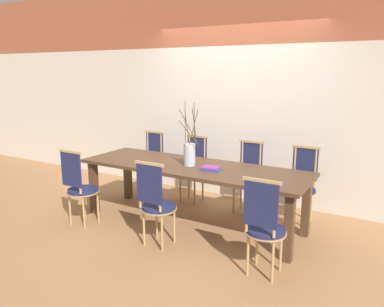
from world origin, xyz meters
name	(u,v)px	position (x,y,z in m)	size (l,w,h in m)	color
ground_plane	(192,223)	(0.00, 0.00, 0.00)	(16.00, 16.00, 0.00)	#9E7047
wall_rear	(235,90)	(0.00, 1.24, 1.60)	(12.00, 0.06, 3.20)	beige
dining_table	(192,173)	(0.00, 0.00, 0.66)	(2.83, 0.90, 0.75)	#4C3321
chair_near_leftend	(79,186)	(-1.16, -0.73, 0.51)	(0.39, 0.39, 0.96)	#1E234C
chair_near_left	(156,202)	(-0.02, -0.73, 0.51)	(0.39, 0.39, 0.96)	#1E234C
chair_near_center	(264,225)	(1.18, -0.73, 0.51)	(0.39, 0.39, 0.96)	#1E234C
chair_far_leftend	(151,161)	(-1.17, 0.73, 0.51)	(0.39, 0.39, 0.96)	#1E234C
chair_far_left	(193,167)	(-0.41, 0.73, 0.51)	(0.39, 0.39, 0.96)	#1E234C
chair_far_center	(248,175)	(0.43, 0.73, 0.51)	(0.39, 0.39, 0.96)	#1E234C
chair_far_right	(302,183)	(1.15, 0.73, 0.51)	(0.39, 0.39, 0.96)	#1E234C
vase_centerpiece	(190,154)	(-0.03, -0.01, 0.89)	(0.24, 0.26, 0.78)	#B2BCC1
book_stack	(211,168)	(0.29, -0.06, 0.76)	(0.24, 0.18, 0.03)	#234C8C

